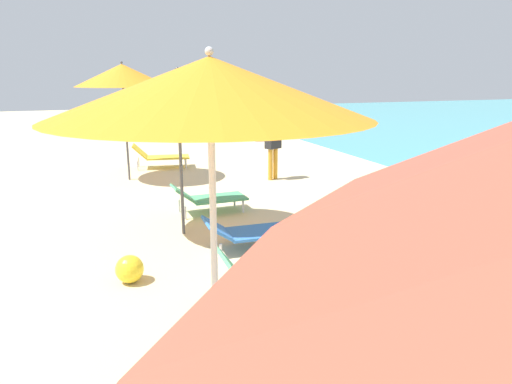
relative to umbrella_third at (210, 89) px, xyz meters
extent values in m
cylinder|color=silver|center=(0.00, 0.00, -1.30)|extent=(0.05, 0.05, 2.19)
cone|color=orange|center=(0.00, 0.00, 0.00)|extent=(2.22, 2.22, 0.42)
sphere|color=silver|center=(0.00, 0.00, 0.24)|extent=(0.06, 0.06, 0.06)
cube|color=#4CA572|center=(1.28, 1.25, -2.17)|extent=(1.17, 0.71, 0.04)
cube|color=#4CA572|center=(0.56, 1.26, -1.95)|extent=(0.34, 0.69, 0.42)
cylinder|color=silver|center=(1.77, 1.53, -2.29)|extent=(0.04, 0.04, 0.20)
cylinder|color=silver|center=(1.75, 0.94, -2.29)|extent=(0.04, 0.04, 0.20)
cylinder|color=silver|center=(0.46, 1.56, -2.29)|extent=(0.04, 0.04, 0.20)
cylinder|color=silver|center=(0.45, 0.97, -2.29)|extent=(0.04, 0.04, 0.20)
cylinder|color=#4C4C51|center=(0.50, 3.89, -1.43)|extent=(0.05, 0.05, 1.93)
cone|color=orange|center=(0.50, 3.89, -0.17)|extent=(2.25, 2.25, 0.60)
sphere|color=#4C4C51|center=(0.50, 3.89, 0.17)|extent=(0.06, 0.06, 0.06)
cube|color=#4CA572|center=(1.36, 4.89, -2.13)|extent=(1.01, 0.61, 0.04)
cube|color=#4CA572|center=(0.70, 4.86, -1.99)|extent=(0.38, 0.59, 0.29)
cylinder|color=silver|center=(1.75, 5.14, -2.27)|extent=(0.04, 0.04, 0.24)
cylinder|color=silver|center=(1.77, 4.66, -2.27)|extent=(0.04, 0.04, 0.24)
cylinder|color=silver|center=(0.67, 5.10, -2.27)|extent=(0.04, 0.04, 0.24)
cylinder|color=silver|center=(0.68, 4.62, -2.27)|extent=(0.04, 0.04, 0.24)
cube|color=blue|center=(1.43, 2.94, -2.16)|extent=(0.94, 0.64, 0.04)
cube|color=blue|center=(0.81, 2.96, -2.04)|extent=(0.37, 0.62, 0.25)
cylinder|color=silver|center=(1.80, 3.18, -2.29)|extent=(0.04, 0.04, 0.21)
cylinder|color=silver|center=(1.78, 2.67, -2.29)|extent=(0.04, 0.04, 0.21)
cylinder|color=silver|center=(0.81, 3.22, -2.29)|extent=(0.04, 0.04, 0.21)
cylinder|color=silver|center=(0.79, 2.71, -2.29)|extent=(0.04, 0.04, 0.21)
cylinder|color=#4C4C51|center=(0.04, 8.20, -1.29)|extent=(0.05, 0.05, 2.20)
cone|color=orange|center=(0.04, 8.20, 0.06)|extent=(2.15, 2.15, 0.51)
sphere|color=#4C4C51|center=(0.04, 8.20, 0.34)|extent=(0.06, 0.06, 0.06)
cube|color=yellow|center=(1.18, 9.37, -2.11)|extent=(1.21, 0.78, 0.04)
cube|color=yellow|center=(0.45, 9.49, -1.92)|extent=(0.47, 0.66, 0.37)
cylinder|color=silver|center=(1.68, 9.56, -2.26)|extent=(0.04, 0.04, 0.27)
cylinder|color=silver|center=(1.60, 9.05, -2.26)|extent=(0.04, 0.04, 0.27)
cylinder|color=silver|center=(0.43, 9.75, -2.26)|extent=(0.04, 0.04, 0.27)
cylinder|color=silver|center=(0.35, 9.25, -2.26)|extent=(0.04, 0.04, 0.27)
cylinder|color=orange|center=(3.40, 7.08, -2.02)|extent=(0.11, 0.11, 0.76)
cylinder|color=orange|center=(3.24, 7.02, -2.02)|extent=(0.11, 0.11, 0.76)
cube|color=#262628|center=(3.32, 7.05, -1.35)|extent=(0.42, 0.35, 0.57)
sphere|color=#9E704C|center=(3.32, 7.05, -0.97)|extent=(0.21, 0.21, 0.21)
cylinder|color=silver|center=(5.17, 13.28, -1.99)|extent=(0.11, 0.11, 0.80)
cylinder|color=silver|center=(5.07, 13.14, -1.99)|extent=(0.11, 0.11, 0.80)
cube|color=#D8334C|center=(5.12, 13.21, -1.29)|extent=(0.39, 0.42, 0.60)
sphere|color=#9E704C|center=(5.12, 13.21, -0.88)|extent=(0.22, 0.22, 0.22)
sphere|color=yellow|center=(-0.46, 2.36, -2.22)|extent=(0.35, 0.35, 0.35)
cube|color=red|center=(3.57, 4.01, -2.24)|extent=(0.60, 0.43, 0.31)
cube|color=white|center=(3.57, 4.01, -2.06)|extent=(0.61, 0.44, 0.05)
camera|label=1|loc=(-0.79, -3.09, 0.10)|focal=32.37mm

